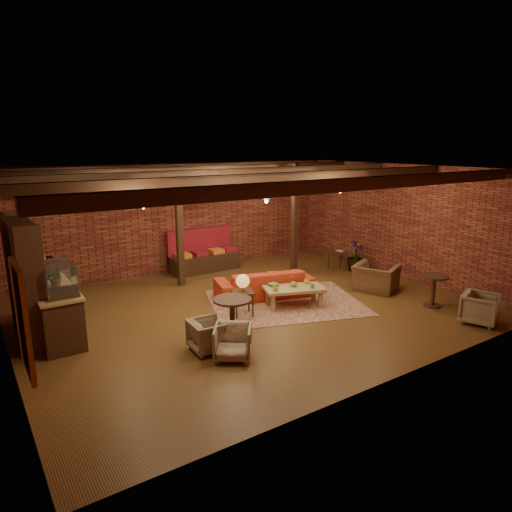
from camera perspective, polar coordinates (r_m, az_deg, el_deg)
floor at (r=10.70m, az=-0.50°, el=-6.63°), size 10.00×10.00×0.00m
ceiling at (r=10.03m, az=-0.54°, el=10.74°), size 10.00×8.00×0.02m
wall_back at (r=13.72m, az=-9.68°, el=4.69°), size 10.00×0.02×3.20m
wall_front at (r=7.33m, az=16.80°, el=-3.82°), size 10.00×0.02×3.20m
wall_left at (r=8.69m, az=-29.40°, el=-2.30°), size 0.02×8.00×3.20m
wall_right at (r=13.58m, az=17.52°, el=4.15°), size 0.02×8.00×3.20m
ceiling_beams at (r=10.04m, az=-0.53°, el=10.06°), size 9.80×6.40×0.22m
ceiling_pipe at (r=11.43m, az=-4.96°, el=9.32°), size 9.60×0.12×0.12m
post_left at (r=12.22m, az=-9.57°, el=3.57°), size 0.16×0.16×3.20m
post_right at (r=13.45m, az=4.88°, el=4.65°), size 0.16×0.16×3.20m
service_counter at (r=9.95m, az=-24.18°, el=-4.63°), size 0.80×2.50×1.60m
plant_counter at (r=10.04m, az=-24.06°, el=-1.96°), size 0.35×0.39×0.30m
shelving_hutch at (r=9.89m, az=-26.79°, el=-2.60°), size 0.52×2.00×2.40m
chalkboard_menu at (r=6.50m, az=-27.08°, el=-7.09°), size 0.08×0.96×1.46m
banquette at (r=13.79m, az=-6.45°, el=0.18°), size 2.10×0.70×1.00m
service_sign at (r=13.07m, az=-5.77°, el=7.68°), size 0.86×0.06×0.30m
ceiling_spotlights at (r=10.06m, az=-0.53°, el=8.81°), size 6.40×4.40×0.28m
rug at (r=11.11m, az=3.73°, el=-5.84°), size 4.22×3.71×0.01m
sofa at (r=11.43m, az=0.99°, el=-3.42°), size 2.55×1.50×0.70m
coffee_table at (r=10.76m, az=4.70°, el=-4.19°), size 1.53×1.13×0.72m
side_table_lamp at (r=10.09m, az=-1.68°, el=-3.56°), size 0.58×0.58×0.96m
round_table_left at (r=9.09m, az=-2.99°, el=-6.86°), size 0.76×0.76×0.79m
armchair_a at (r=8.60m, az=-5.96°, el=-9.63°), size 0.64×0.68×0.66m
armchair_b at (r=8.28m, az=-2.93°, el=-10.52°), size 0.89×0.88×0.67m
armchair_right at (r=12.27m, az=14.79°, el=-2.11°), size 1.05×1.25×0.93m
side_table_book at (r=14.01m, az=10.16°, el=0.36°), size 0.64×0.64×0.59m
round_table_right at (r=11.49m, az=21.33°, el=-3.48°), size 0.65×0.65×0.76m
armchair_far at (r=10.89m, az=26.24°, el=-5.74°), size 0.90×0.87×0.72m
plant_tall at (r=13.84m, az=12.59°, el=3.78°), size 1.99×1.99×2.80m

